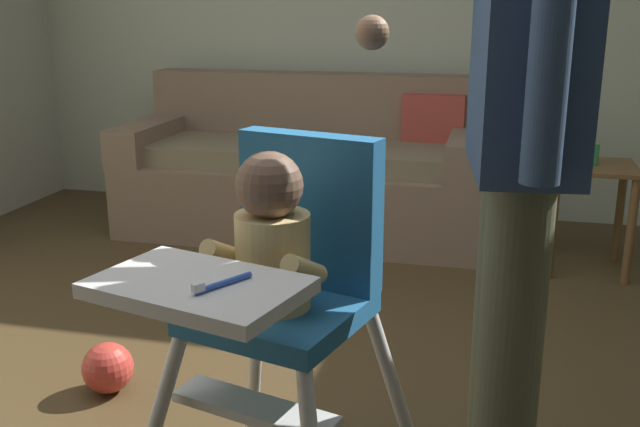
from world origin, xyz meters
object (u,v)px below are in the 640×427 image
(high_chair, at_px, (279,270))
(side_table, at_px, (590,193))
(couch, at_px, (308,172))
(sippy_cup, at_px, (591,154))
(adult_standing, at_px, (518,153))
(toy_ball, at_px, (108,368))

(high_chair, distance_m, side_table, 2.28)
(couch, xyz_separation_m, high_chair, (0.55, -2.41, 0.33))
(high_chair, bearing_deg, sippy_cup, 171.48)
(couch, bearing_deg, adult_standing, 24.31)
(high_chair, bearing_deg, couch, -151.87)
(couch, distance_m, side_table, 1.52)
(couch, height_order, side_table, couch)
(toy_ball, bearing_deg, high_chair, -31.81)
(adult_standing, xyz_separation_m, side_table, (0.41, 2.02, -0.57))
(sippy_cup, bearing_deg, couch, 166.83)
(high_chair, xyz_separation_m, toy_ball, (-0.74, 0.46, -0.58))
(high_chair, xyz_separation_m, side_table, (0.92, 2.07, -0.28))
(adult_standing, bearing_deg, couch, -72.12)
(high_chair, xyz_separation_m, sippy_cup, (0.91, 2.07, -0.09))
(couch, height_order, high_chair, high_chair)
(couch, relative_size, side_table, 3.84)
(toy_ball, height_order, sippy_cup, sippy_cup)
(sippy_cup, bearing_deg, adult_standing, -101.15)
(toy_ball, bearing_deg, sippy_cup, 44.33)
(couch, height_order, adult_standing, adult_standing)
(couch, height_order, sippy_cup, couch)
(adult_standing, xyz_separation_m, sippy_cup, (0.40, 2.02, -0.38))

